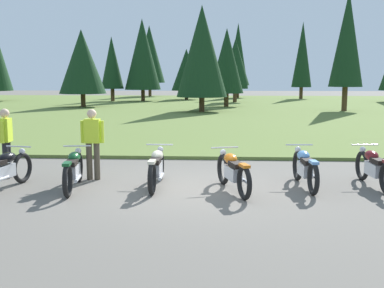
% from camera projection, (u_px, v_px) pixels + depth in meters
% --- Properties ---
extents(ground_plane, '(140.00, 140.00, 0.00)m').
position_uv_depth(ground_plane, '(190.00, 189.00, 10.21)').
color(ground_plane, '#605B54').
extents(grass_moorland, '(80.00, 44.00, 0.10)m').
position_uv_depth(grass_moorland, '(211.00, 108.00, 35.49)').
color(grass_moorland, '#5B7033').
rests_on(grass_moorland, ground).
extents(forest_treeline, '(41.10, 29.12, 8.42)m').
position_uv_depth(forest_treeline, '(176.00, 56.00, 41.96)').
color(forest_treeline, '#47331E').
rests_on(forest_treeline, ground).
extents(motorcycle_black, '(0.66, 2.08, 0.88)m').
position_uv_depth(motorcycle_black, '(3.00, 170.00, 10.06)').
color(motorcycle_black, black).
rests_on(motorcycle_black, ground).
extents(motorcycle_british_green, '(0.64, 2.09, 0.88)m').
position_uv_depth(motorcycle_british_green, '(74.00, 169.00, 10.12)').
color(motorcycle_british_green, black).
rests_on(motorcycle_british_green, ground).
extents(motorcycle_cream, '(0.62, 2.10, 0.88)m').
position_uv_depth(motorcycle_cream, '(157.00, 167.00, 10.34)').
color(motorcycle_cream, black).
rests_on(motorcycle_cream, ground).
extents(motorcycle_orange, '(0.83, 2.04, 0.88)m').
position_uv_depth(motorcycle_orange, '(233.00, 171.00, 9.92)').
color(motorcycle_orange, black).
rests_on(motorcycle_orange, ground).
extents(motorcycle_sky_blue, '(0.62, 2.10, 0.88)m').
position_uv_depth(motorcycle_sky_blue, '(305.00, 168.00, 10.31)').
color(motorcycle_sky_blue, black).
rests_on(motorcycle_sky_blue, ground).
extents(motorcycle_maroon, '(0.62, 2.10, 0.88)m').
position_uv_depth(motorcycle_maroon, '(374.00, 168.00, 10.31)').
color(motorcycle_maroon, black).
rests_on(motorcycle_maroon, ground).
extents(rider_near_row_end, '(0.55, 0.23, 1.67)m').
position_uv_depth(rider_near_row_end, '(93.00, 140.00, 10.99)').
color(rider_near_row_end, '#4C4233').
rests_on(rider_near_row_end, ground).
extents(rider_in_hivis_vest, '(0.26, 0.55, 1.67)m').
position_uv_depth(rider_in_hivis_vest, '(6.00, 139.00, 11.17)').
color(rider_in_hivis_vest, black).
rests_on(rider_in_hivis_vest, ground).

